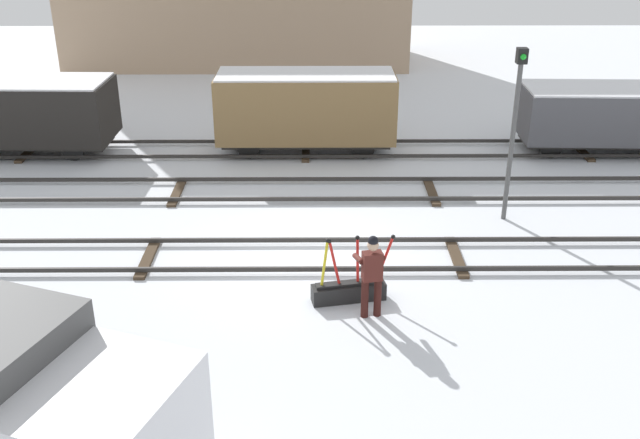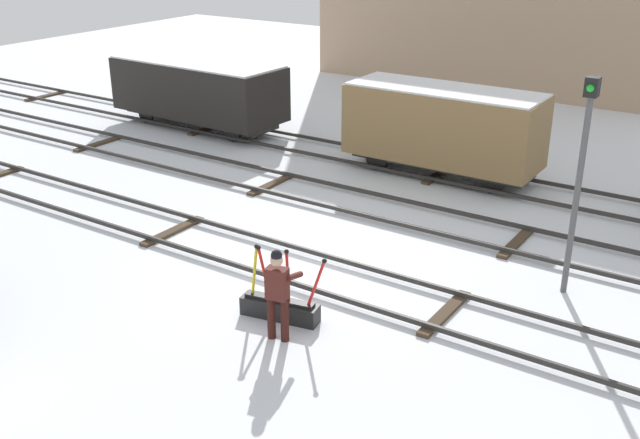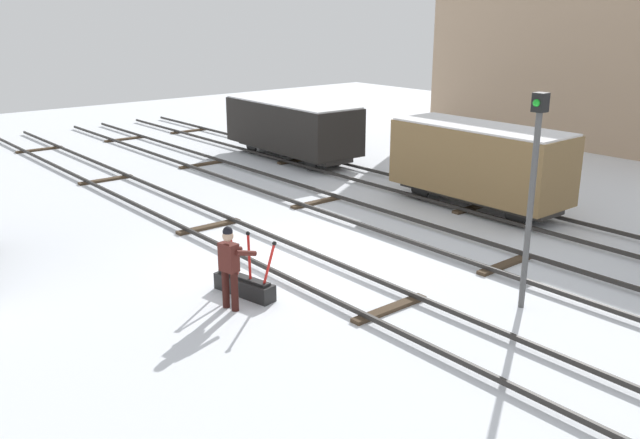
% 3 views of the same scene
% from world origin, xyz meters
% --- Properties ---
extents(ground_plane, '(60.00, 60.00, 0.00)m').
position_xyz_m(ground_plane, '(0.00, 0.00, 0.00)').
color(ground_plane, silver).
extents(track_main_line, '(44.00, 1.94, 0.18)m').
position_xyz_m(track_main_line, '(0.00, 0.00, 0.11)').
color(track_main_line, '#2D2B28').
rests_on(track_main_line, ground_plane).
extents(track_siding_near, '(44.00, 1.94, 0.18)m').
position_xyz_m(track_siding_near, '(0.00, 3.91, 0.11)').
color(track_siding_near, '#2D2B28').
rests_on(track_siding_near, ground_plane).
extents(track_siding_far, '(44.00, 1.94, 0.18)m').
position_xyz_m(track_siding_far, '(0.00, 7.28, 0.11)').
color(track_siding_far, '#2D2B28').
rests_on(track_siding_far, ground_plane).
extents(switch_lever_frame, '(1.71, 0.64, 1.45)m').
position_xyz_m(switch_lever_frame, '(0.98, -1.81, 0.25)').
color(switch_lever_frame, black).
rests_on(switch_lever_frame, ground_plane).
extents(rail_worker, '(0.63, 0.74, 1.75)m').
position_xyz_m(rail_worker, '(1.39, -2.39, 0.99)').
color(rail_worker, '#351511').
rests_on(rail_worker, ground_plane).
extents(signal_post, '(0.24, 0.32, 4.34)m').
position_xyz_m(signal_post, '(5.11, 2.19, 2.62)').
color(signal_post, '#4C4C4C').
rests_on(signal_post, ground_plane).
extents(freight_car_back_track, '(6.34, 2.44, 2.35)m').
position_xyz_m(freight_car_back_track, '(-9.19, 7.28, 1.35)').
color(freight_car_back_track, '#2D2B28').
rests_on(freight_car_back_track, ground_plane).
extents(freight_car_near_switch, '(5.50, 1.98, 2.55)m').
position_xyz_m(freight_car_near_switch, '(0.01, 7.28, 1.45)').
color(freight_car_near_switch, '#2D2B28').
rests_on(freight_car_near_switch, ground_plane).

